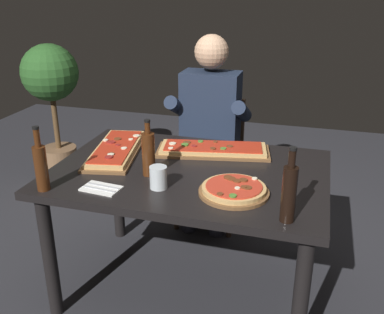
# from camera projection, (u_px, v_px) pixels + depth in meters

# --- Properties ---
(ground_plane) EXTENTS (6.40, 6.40, 0.00)m
(ground_plane) POSITION_uv_depth(u_px,v_px,m) (190.00, 286.00, 2.57)
(ground_plane) COLOR #2D2D33
(dining_table) EXTENTS (1.40, 0.96, 0.74)m
(dining_table) POSITION_uv_depth(u_px,v_px,m) (189.00, 186.00, 2.33)
(dining_table) COLOR black
(dining_table) RESTS_ON ground_plane
(pizza_rectangular_front) EXTENTS (0.66, 0.35, 0.05)m
(pizza_rectangular_front) POSITION_uv_depth(u_px,v_px,m) (213.00, 149.00, 2.50)
(pizza_rectangular_front) COLOR brown
(pizza_rectangular_front) RESTS_ON dining_table
(pizza_rectangular_left) EXTENTS (0.36, 0.64, 0.05)m
(pizza_rectangular_left) POSITION_uv_depth(u_px,v_px,m) (116.00, 149.00, 2.50)
(pizza_rectangular_left) COLOR brown
(pizza_rectangular_left) RESTS_ON dining_table
(pizza_round_far) EXTENTS (0.32, 0.32, 0.05)m
(pizza_round_far) POSITION_uv_depth(u_px,v_px,m) (234.00, 190.00, 2.03)
(pizza_round_far) COLOR brown
(pizza_round_far) RESTS_ON dining_table
(wine_bottle_dark) EXTENTS (0.06, 0.06, 0.31)m
(wine_bottle_dark) POSITION_uv_depth(u_px,v_px,m) (41.00, 166.00, 2.03)
(wine_bottle_dark) COLOR #47230F
(wine_bottle_dark) RESTS_ON dining_table
(oil_bottle_amber) EXTENTS (0.06, 0.06, 0.32)m
(oil_bottle_amber) POSITION_uv_depth(u_px,v_px,m) (289.00, 192.00, 1.76)
(oil_bottle_amber) COLOR black
(oil_bottle_amber) RESTS_ON dining_table
(vinegar_bottle_green) EXTENTS (0.06, 0.06, 0.29)m
(vinegar_bottle_green) POSITION_uv_depth(u_px,v_px,m) (148.00, 153.00, 2.19)
(vinegar_bottle_green) COLOR #47230F
(vinegar_bottle_green) RESTS_ON dining_table
(tumbler_near_camera) EXTENTS (0.08, 0.08, 0.11)m
(tumbler_near_camera) POSITION_uv_depth(u_px,v_px,m) (158.00, 177.00, 2.07)
(tumbler_near_camera) COLOR silver
(tumbler_near_camera) RESTS_ON dining_table
(napkin_cutlery_set) EXTENTS (0.19, 0.13, 0.01)m
(napkin_cutlery_set) POSITION_uv_depth(u_px,v_px,m) (101.00, 188.00, 2.08)
(napkin_cutlery_set) COLOR white
(napkin_cutlery_set) RESTS_ON dining_table
(diner_chair) EXTENTS (0.44, 0.44, 0.87)m
(diner_chair) POSITION_uv_depth(u_px,v_px,m) (212.00, 154.00, 3.17)
(diner_chair) COLOR #3D2B1E
(diner_chair) RESTS_ON ground_plane
(seated_diner) EXTENTS (0.53, 0.41, 1.33)m
(seated_diner) POSITION_uv_depth(u_px,v_px,m) (209.00, 125.00, 2.97)
(seated_diner) COLOR #23232D
(seated_diner) RESTS_ON ground_plane
(potted_plant_corner) EXTENTS (0.45, 0.45, 1.18)m
(potted_plant_corner) POSITION_uv_depth(u_px,v_px,m) (52.00, 95.00, 3.60)
(potted_plant_corner) COLOR #846042
(potted_plant_corner) RESTS_ON ground_plane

